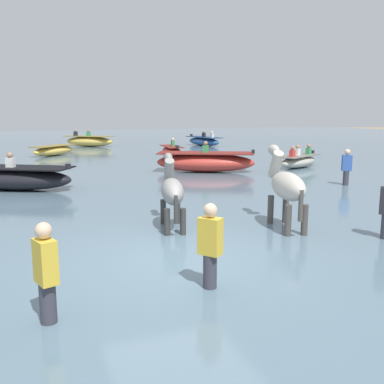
# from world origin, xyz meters

# --- Properties ---
(ground_plane) EXTENTS (120.00, 120.00, 0.00)m
(ground_plane) POSITION_xyz_m (0.00, 0.00, 0.00)
(ground_plane) COLOR #84755B
(water_surface) EXTENTS (90.00, 90.00, 0.37)m
(water_surface) POSITION_xyz_m (0.00, 10.00, 0.19)
(water_surface) COLOR slate
(water_surface) RESTS_ON ground
(horse_lead_grey) EXTENTS (0.75, 1.81, 1.96)m
(horse_lead_grey) POSITION_xyz_m (0.49, 1.92, 1.16)
(horse_lead_grey) COLOR gray
(horse_lead_grey) RESTS_ON ground
(horse_trailing_pinto) EXTENTS (0.79, 1.98, 2.14)m
(horse_trailing_pinto) POSITION_xyz_m (2.82, 1.07, 1.27)
(horse_trailing_pinto) COLOR beige
(horse_trailing_pinto) RESTS_ON ground
(boat_near_starboard) EXTENTS (1.09, 2.75, 1.02)m
(boat_near_starboard) POSITION_xyz_m (5.45, 17.42, 0.65)
(boat_near_starboard) COLOR #BC382D
(boat_near_starboard) RESTS_ON water_surface
(boat_far_offshore) EXTENTS (4.11, 3.13, 1.23)m
(boat_far_offshore) POSITION_xyz_m (-2.90, 8.35, 0.75)
(boat_far_offshore) COLOR black
(boat_far_offshore) RESTS_ON water_surface
(boat_mid_channel) EXTENTS (1.88, 3.71, 1.14)m
(boat_mid_channel) POSITION_xyz_m (9.96, 23.55, 0.71)
(boat_mid_channel) COLOR #28518E
(boat_mid_channel) RESTS_ON water_surface
(boat_distant_east) EXTENTS (3.74, 3.33, 1.25)m
(boat_distant_east) POSITION_xyz_m (1.80, 25.82, 0.76)
(boat_distant_east) COLOR gold
(boat_distant_east) RESTS_ON water_surface
(boat_near_port) EXTENTS (2.88, 2.12, 1.04)m
(boat_near_port) POSITION_xyz_m (9.19, 10.00, 0.67)
(boat_near_port) COLOR #B2AD9E
(boat_near_port) RESTS_ON water_surface
(boat_far_inshore) EXTENTS (2.90, 2.86, 0.58)m
(boat_far_inshore) POSITION_xyz_m (-1.04, 19.71, 0.66)
(boat_far_inshore) COLOR gold
(boat_far_inshore) RESTS_ON water_surface
(boat_mid_outer) EXTENTS (4.38, 3.10, 1.30)m
(boat_mid_outer) POSITION_xyz_m (4.63, 10.16, 0.78)
(boat_mid_outer) COLOR #BC382D
(boat_mid_outer) RESTS_ON water_surface
(person_spectator_far) EXTENTS (0.38, 0.33, 1.63)m
(person_spectator_far) POSITION_xyz_m (7.91, 5.23, 0.87)
(person_spectator_far) COLOR #383842
(person_spectator_far) RESTS_ON ground
(person_onlooker_right) EXTENTS (0.35, 0.38, 1.63)m
(person_onlooker_right) POSITION_xyz_m (-0.02, -1.43, 0.87)
(person_onlooker_right) COLOR #383842
(person_onlooker_right) RESTS_ON ground
(person_onlooker_left) EXTENTS (0.29, 0.37, 1.63)m
(person_onlooker_left) POSITION_xyz_m (-2.27, -1.73, 0.87)
(person_onlooker_left) COLOR #383842
(person_onlooker_left) RESTS_ON ground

